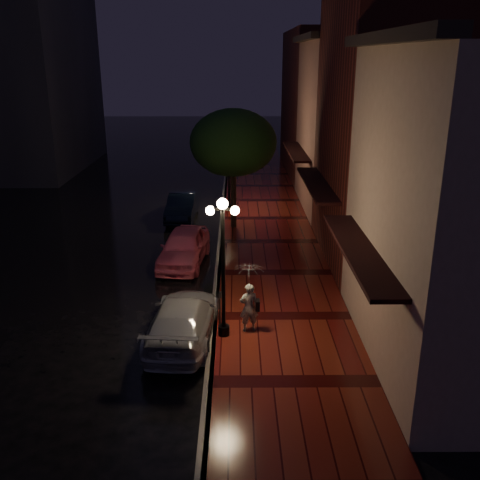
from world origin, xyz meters
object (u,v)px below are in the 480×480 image
(streetlamp_near, at_px, (223,260))
(navy_car, at_px, (182,206))
(street_tree, at_px, (233,145))
(woman_with_umbrella, at_px, (249,287))
(silver_car, at_px, (183,320))
(streetlamp_far, at_px, (229,167))
(parking_meter, at_px, (220,305))
(pink_car, at_px, (184,247))

(streetlamp_near, xyz_separation_m, navy_car, (-2.50, 12.95, -1.93))
(street_tree, xyz_separation_m, woman_with_umbrella, (0.51, -10.73, -2.63))
(navy_car, bearing_deg, silver_car, -82.70)
(streetlamp_far, height_order, parking_meter, streetlamp_far)
(street_tree, relative_size, pink_car, 1.35)
(pink_car, relative_size, navy_car, 1.06)
(streetlamp_far, xyz_separation_m, parking_meter, (-0.13, -13.39, -1.75))
(streetlamp_near, bearing_deg, street_tree, 88.65)
(streetlamp_near, height_order, navy_car, streetlamp_near)
(silver_car, height_order, woman_with_umbrella, woman_with_umbrella)
(navy_car, bearing_deg, parking_meter, -77.37)
(streetlamp_near, bearing_deg, pink_car, 105.74)
(street_tree, xyz_separation_m, parking_meter, (-0.39, -10.38, -3.40))
(navy_car, bearing_deg, streetlamp_far, 24.55)
(pink_car, bearing_deg, streetlamp_far, 83.28)
(street_tree, distance_m, navy_car, 4.92)
(pink_car, height_order, silver_car, pink_car)
(streetlamp_near, relative_size, silver_car, 0.93)
(streetlamp_far, bearing_deg, pink_car, -103.18)
(pink_car, xyz_separation_m, parking_meter, (1.66, -5.74, 0.12))
(streetlamp_far, distance_m, pink_car, 8.07)
(navy_car, bearing_deg, pink_car, -82.11)
(streetlamp_near, relative_size, streetlamp_far, 1.00)
(streetlamp_far, distance_m, parking_meter, 13.50)
(street_tree, distance_m, pink_car, 6.17)
(streetlamp_near, xyz_separation_m, street_tree, (0.26, 10.99, 1.64))
(street_tree, bearing_deg, pink_car, -113.84)
(navy_car, relative_size, parking_meter, 3.52)
(streetlamp_near, relative_size, woman_with_umbrella, 1.95)
(streetlamp_near, height_order, pink_car, streetlamp_near)
(streetlamp_far, bearing_deg, navy_car, -157.23)
(navy_car, relative_size, woman_with_umbrella, 1.84)
(street_tree, height_order, navy_car, street_tree)
(parking_meter, bearing_deg, street_tree, 106.01)
(pink_car, xyz_separation_m, silver_car, (0.55, -6.37, -0.06))
(street_tree, height_order, woman_with_umbrella, street_tree)
(pink_car, bearing_deg, street_tree, 72.62)
(streetlamp_far, distance_m, navy_car, 3.33)
(pink_car, bearing_deg, parking_meter, -67.41)
(street_tree, height_order, parking_meter, street_tree)
(pink_car, xyz_separation_m, navy_car, (-0.71, 6.60, -0.06))
(navy_car, xyz_separation_m, parking_meter, (2.37, -12.34, 0.18))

